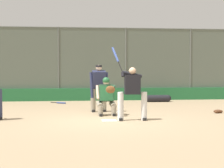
{
  "coord_description": "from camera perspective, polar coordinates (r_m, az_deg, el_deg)",
  "views": [
    {
      "loc": [
        1.22,
        11.0,
        1.55
      ],
      "look_at": [
        -0.21,
        -1.0,
        1.05
      ],
      "focal_mm": 60.0,
      "sensor_mm": 36.0,
      "label": 1
    }
  ],
  "objects": [
    {
      "name": "baseball_loose",
      "position": [
        12.97,
        0.82,
        -4.33
      ],
      "size": [
        0.07,
        0.07,
        0.07
      ],
      "primitive_type": "sphere",
      "color": "white",
      "rests_on": "ground_plane"
    },
    {
      "name": "ground_plane",
      "position": [
        11.18,
        -0.46,
        -5.6
      ],
      "size": [
        160.0,
        160.0,
        0.0
      ],
      "primitive_type": "plane",
      "color": "tan"
    },
    {
      "name": "catcher_behind_plate",
      "position": [
        12.35,
        -0.85,
        -1.78
      ],
      "size": [
        0.67,
        0.78,
        1.27
      ],
      "rotation": [
        0.0,
        0.0,
        0.03
      ],
      "color": "gray",
      "rests_on": "ground_plane"
    },
    {
      "name": "fielding_glove_on_dirt",
      "position": [
        13.56,
        15.85,
        -4.03
      ],
      "size": [
        0.33,
        0.25,
        0.12
      ],
      "color": "#56331E",
      "rests_on": "ground_plane"
    },
    {
      "name": "bleachers_beyond",
      "position": [
        20.36,
        -4.58,
        -0.93
      ],
      "size": [
        11.47,
        1.95,
        1.16
      ],
      "color": "slate",
      "rests_on": "ground_plane"
    },
    {
      "name": "home_plate_marker",
      "position": [
        11.17,
        -0.46,
        -5.57
      ],
      "size": [
        0.43,
        0.43,
        0.01
      ],
      "primitive_type": "cube",
      "color": "white",
      "rests_on": "ground_plane"
    },
    {
      "name": "spare_bat_near_backstop",
      "position": [
        16.73,
        -7.92,
        -2.86
      ],
      "size": [
        0.68,
        0.53,
        0.07
      ],
      "rotation": [
        0.0,
        0.0,
        2.5
      ],
      "color": "black",
      "rests_on": "ground_plane"
    },
    {
      "name": "umpire_home",
      "position": [
        13.33,
        -2.04,
        -0.41
      ],
      "size": [
        0.68,
        0.44,
        1.68
      ],
      "rotation": [
        0.0,
        0.0,
        0.07
      ],
      "color": "gray",
      "rests_on": "ground_plane"
    },
    {
      "name": "batter_at_plate",
      "position": [
        11.16,
        3.07,
        -1.14
      ],
      "size": [
        1.03,
        0.66,
        2.21
      ],
      "rotation": [
        0.0,
        0.0,
        -0.03
      ],
      "color": "silver",
      "rests_on": "ground_plane"
    },
    {
      "name": "backstop_fence",
      "position": [
        18.21,
        -2.96,
        3.36
      ],
      "size": [
        16.46,
        0.08,
        3.55
      ],
      "color": "#515651",
      "rests_on": "ground_plane"
    },
    {
      "name": "padding_wall",
      "position": [
        18.15,
        -2.93,
        -1.59
      ],
      "size": [
        16.05,
        0.18,
        0.6
      ],
      "primitive_type": "cube",
      "color": "#236638",
      "rests_on": "ground_plane"
    },
    {
      "name": "equipment_bag_dugout_side",
      "position": [
        17.56,
        7.06,
        -2.19
      ],
      "size": [
        1.23,
        0.32,
        0.32
      ],
      "color": "black",
      "rests_on": "ground_plane"
    }
  ]
}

